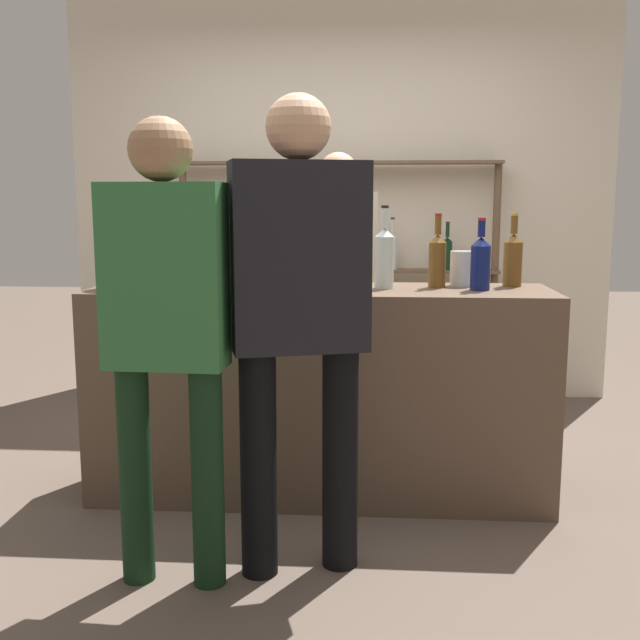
{
  "coord_description": "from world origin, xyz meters",
  "views": [
    {
      "loc": [
        0.24,
        -3.34,
        1.36
      ],
      "look_at": [
        0.0,
        0.0,
        0.82
      ],
      "focal_mm": 42.0,
      "sensor_mm": 36.0,
      "label": 1
    }
  ],
  "objects_px": {
    "cork_jar": "(463,269)",
    "counter_bottle_0": "(384,256)",
    "customer_left": "(166,317)",
    "wine_glass": "(184,261)",
    "ice_bucket": "(128,265)",
    "counter_bottle_2": "(437,259)",
    "customer_center": "(299,302)",
    "counter_bottle_3": "(513,258)",
    "server_behind_counter": "(338,273)",
    "counter_bottle_1": "(480,262)"
  },
  "relations": [
    {
      "from": "ice_bucket",
      "to": "counter_bottle_3",
      "type": "bearing_deg",
      "value": 6.79
    },
    {
      "from": "counter_bottle_2",
      "to": "customer_left",
      "type": "xyz_separation_m",
      "value": [
        -0.99,
        -0.95,
        -0.13
      ]
    },
    {
      "from": "counter_bottle_0",
      "to": "wine_glass",
      "type": "height_order",
      "value": "counter_bottle_0"
    },
    {
      "from": "cork_jar",
      "to": "customer_left",
      "type": "bearing_deg",
      "value": -137.52
    },
    {
      "from": "wine_glass",
      "to": "customer_left",
      "type": "distance_m",
      "value": 1.04
    },
    {
      "from": "wine_glass",
      "to": "ice_bucket",
      "type": "bearing_deg",
      "value": -136.26
    },
    {
      "from": "counter_bottle_0",
      "to": "wine_glass",
      "type": "bearing_deg",
      "value": 172.97
    },
    {
      "from": "counter_bottle_0",
      "to": "counter_bottle_2",
      "type": "height_order",
      "value": "counter_bottle_0"
    },
    {
      "from": "counter_bottle_0",
      "to": "counter_bottle_1",
      "type": "height_order",
      "value": "counter_bottle_0"
    },
    {
      "from": "counter_bottle_2",
      "to": "ice_bucket",
      "type": "xyz_separation_m",
      "value": [
        -1.39,
        -0.14,
        -0.02
      ]
    },
    {
      "from": "counter_bottle_1",
      "to": "customer_left",
      "type": "xyz_separation_m",
      "value": [
        -1.17,
        -0.86,
        -0.12
      ]
    },
    {
      "from": "counter_bottle_1",
      "to": "customer_left",
      "type": "relative_size",
      "value": 0.2
    },
    {
      "from": "counter_bottle_0",
      "to": "counter_bottle_2",
      "type": "xyz_separation_m",
      "value": [
        0.24,
        0.06,
        -0.02
      ]
    },
    {
      "from": "server_behind_counter",
      "to": "counter_bottle_1",
      "type": "bearing_deg",
      "value": 28.29
    },
    {
      "from": "counter_bottle_0",
      "to": "counter_bottle_1",
      "type": "bearing_deg",
      "value": -5.0
    },
    {
      "from": "counter_bottle_2",
      "to": "customer_left",
      "type": "relative_size",
      "value": 0.21
    },
    {
      "from": "cork_jar",
      "to": "counter_bottle_1",
      "type": "bearing_deg",
      "value": -70.47
    },
    {
      "from": "ice_bucket",
      "to": "cork_jar",
      "type": "bearing_deg",
      "value": 7.82
    },
    {
      "from": "cork_jar",
      "to": "counter_bottle_0",
      "type": "bearing_deg",
      "value": -160.82
    },
    {
      "from": "counter_bottle_1",
      "to": "cork_jar",
      "type": "relative_size",
      "value": 1.97
    },
    {
      "from": "wine_glass",
      "to": "customer_center",
      "type": "distance_m",
      "value": 1.09
    },
    {
      "from": "cork_jar",
      "to": "customer_left",
      "type": "distance_m",
      "value": 1.52
    },
    {
      "from": "counter_bottle_1",
      "to": "wine_glass",
      "type": "height_order",
      "value": "counter_bottle_1"
    },
    {
      "from": "counter_bottle_3",
      "to": "customer_left",
      "type": "xyz_separation_m",
      "value": [
        -1.34,
        -1.02,
        -0.13
      ]
    },
    {
      "from": "customer_left",
      "to": "server_behind_counter",
      "type": "bearing_deg",
      "value": -14.46
    },
    {
      "from": "counter_bottle_0",
      "to": "counter_bottle_2",
      "type": "relative_size",
      "value": 1.11
    },
    {
      "from": "cork_jar",
      "to": "customer_center",
      "type": "relative_size",
      "value": 0.09
    },
    {
      "from": "wine_glass",
      "to": "cork_jar",
      "type": "relative_size",
      "value": 0.89
    },
    {
      "from": "counter_bottle_0",
      "to": "customer_left",
      "type": "distance_m",
      "value": 1.18
    },
    {
      "from": "counter_bottle_0",
      "to": "counter_bottle_3",
      "type": "distance_m",
      "value": 0.61
    },
    {
      "from": "customer_center",
      "to": "customer_left",
      "type": "xyz_separation_m",
      "value": [
        -0.44,
        -0.12,
        -0.04
      ]
    },
    {
      "from": "counter_bottle_3",
      "to": "cork_jar",
      "type": "relative_size",
      "value": 2.09
    },
    {
      "from": "counter_bottle_2",
      "to": "ice_bucket",
      "type": "distance_m",
      "value": 1.4
    },
    {
      "from": "wine_glass",
      "to": "ice_bucket",
      "type": "height_order",
      "value": "ice_bucket"
    },
    {
      "from": "cork_jar",
      "to": "counter_bottle_3",
      "type": "bearing_deg",
      "value": -0.14
    },
    {
      "from": "counter_bottle_1",
      "to": "counter_bottle_0",
      "type": "bearing_deg",
      "value": 175.0
    },
    {
      "from": "ice_bucket",
      "to": "customer_center",
      "type": "xyz_separation_m",
      "value": [
        0.84,
        -0.69,
        -0.06
      ]
    },
    {
      "from": "customer_center",
      "to": "customer_left",
      "type": "height_order",
      "value": "customer_center"
    },
    {
      "from": "cork_jar",
      "to": "customer_center",
      "type": "bearing_deg",
      "value": -126.82
    },
    {
      "from": "counter_bottle_2",
      "to": "cork_jar",
      "type": "distance_m",
      "value": 0.15
    },
    {
      "from": "counter_bottle_0",
      "to": "wine_glass",
      "type": "relative_size",
      "value": 2.6
    },
    {
      "from": "counter_bottle_2",
      "to": "counter_bottle_3",
      "type": "relative_size",
      "value": 1.0
    },
    {
      "from": "counter_bottle_0",
      "to": "counter_bottle_2",
      "type": "bearing_deg",
      "value": 12.96
    },
    {
      "from": "counter_bottle_2",
      "to": "counter_bottle_3",
      "type": "bearing_deg",
      "value": 11.37
    },
    {
      "from": "counter_bottle_2",
      "to": "server_behind_counter",
      "type": "height_order",
      "value": "server_behind_counter"
    },
    {
      "from": "counter_bottle_2",
      "to": "cork_jar",
      "type": "bearing_deg",
      "value": 30.04
    },
    {
      "from": "wine_glass",
      "to": "customer_center",
      "type": "height_order",
      "value": "customer_center"
    },
    {
      "from": "counter_bottle_0",
      "to": "customer_left",
      "type": "relative_size",
      "value": 0.23
    },
    {
      "from": "counter_bottle_3",
      "to": "cork_jar",
      "type": "bearing_deg",
      "value": 179.86
    },
    {
      "from": "server_behind_counter",
      "to": "customer_left",
      "type": "relative_size",
      "value": 0.99
    }
  ]
}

